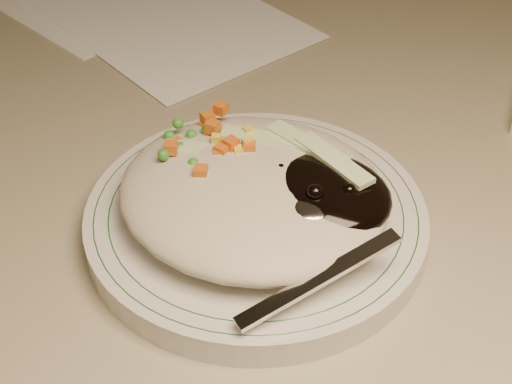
% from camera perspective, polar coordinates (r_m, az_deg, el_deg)
% --- Properties ---
extents(desk, '(1.40, 0.70, 0.74)m').
position_cam_1_polar(desk, '(0.76, 10.49, -8.74)').
color(desk, gray).
rests_on(desk, ground).
extents(plate, '(0.25, 0.25, 0.02)m').
position_cam_1_polar(plate, '(0.52, 0.00, -2.19)').
color(plate, silver).
rests_on(plate, desk).
extents(plate_rim, '(0.23, 0.23, 0.00)m').
position_cam_1_polar(plate_rim, '(0.51, -0.00, -1.37)').
color(plate_rim, '#144723').
rests_on(plate_rim, plate).
extents(meal, '(0.21, 0.19, 0.05)m').
position_cam_1_polar(meal, '(0.50, 0.39, 0.29)').
color(meal, '#B0A58F').
rests_on(meal, plate).
extents(papers, '(0.49, 0.32, 0.00)m').
position_cam_1_polar(papers, '(0.87, -10.53, 14.82)').
color(papers, white).
rests_on(papers, desk).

